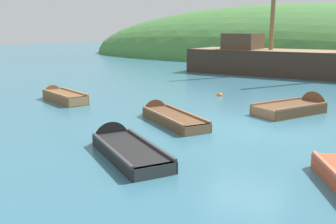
{
  "coord_description": "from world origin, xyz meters",
  "views": [
    {
      "loc": [
        3.37,
        -11.46,
        3.04
      ],
      "look_at": [
        -2.73,
        -0.33,
        0.27
      ],
      "focal_mm": 40.56,
      "sensor_mm": 36.0,
      "label": 1
    }
  ],
  "objects_px": {
    "sailing_ship": "(302,67)",
    "rowboat_outer_right": "(122,148)",
    "rowboat_portside": "(61,97)",
    "rowboat_center": "(300,109)",
    "buoy_orange": "(220,96)",
    "rowboat_outer_left": "(166,117)"
  },
  "relations": [
    {
      "from": "rowboat_outer_right",
      "to": "buoy_orange",
      "type": "bearing_deg",
      "value": -50.3
    },
    {
      "from": "rowboat_portside",
      "to": "buoy_orange",
      "type": "height_order",
      "value": "rowboat_portside"
    },
    {
      "from": "sailing_ship",
      "to": "rowboat_portside",
      "type": "height_order",
      "value": "sailing_ship"
    },
    {
      "from": "rowboat_center",
      "to": "sailing_ship",
      "type": "bearing_deg",
      "value": 39.01
    },
    {
      "from": "rowboat_outer_left",
      "to": "rowboat_outer_right",
      "type": "xyz_separation_m",
      "value": [
        0.66,
        -3.53,
        -0.01
      ]
    },
    {
      "from": "rowboat_outer_left",
      "to": "rowboat_outer_right",
      "type": "distance_m",
      "value": 3.59
    },
    {
      "from": "rowboat_outer_left",
      "to": "rowboat_outer_right",
      "type": "height_order",
      "value": "rowboat_outer_right"
    },
    {
      "from": "rowboat_outer_right",
      "to": "buoy_orange",
      "type": "xyz_separation_m",
      "value": [
        -0.78,
        8.94,
        -0.08
      ]
    },
    {
      "from": "rowboat_portside",
      "to": "rowboat_outer_right",
      "type": "relative_size",
      "value": 0.96
    },
    {
      "from": "rowboat_portside",
      "to": "rowboat_outer_left",
      "type": "height_order",
      "value": "rowboat_portside"
    },
    {
      "from": "rowboat_portside",
      "to": "rowboat_center",
      "type": "distance_m",
      "value": 9.96
    },
    {
      "from": "sailing_ship",
      "to": "rowboat_portside",
      "type": "relative_size",
      "value": 5.4
    },
    {
      "from": "rowboat_portside",
      "to": "rowboat_outer_left",
      "type": "bearing_deg",
      "value": -167.51
    },
    {
      "from": "buoy_orange",
      "to": "rowboat_portside",
      "type": "bearing_deg",
      "value": -142.4
    },
    {
      "from": "sailing_ship",
      "to": "buoy_orange",
      "type": "height_order",
      "value": "sailing_ship"
    },
    {
      "from": "rowboat_outer_left",
      "to": "rowboat_center",
      "type": "height_order",
      "value": "rowboat_center"
    },
    {
      "from": "rowboat_portside",
      "to": "rowboat_outer_right",
      "type": "height_order",
      "value": "rowboat_outer_right"
    },
    {
      "from": "sailing_ship",
      "to": "rowboat_outer_right",
      "type": "distance_m",
      "value": 18.86
    },
    {
      "from": "rowboat_outer_left",
      "to": "buoy_orange",
      "type": "height_order",
      "value": "rowboat_outer_left"
    },
    {
      "from": "rowboat_portside",
      "to": "rowboat_outer_left",
      "type": "xyz_separation_m",
      "value": [
        5.84,
        -1.0,
        -0.05
      ]
    },
    {
      "from": "sailing_ship",
      "to": "rowboat_outer_left",
      "type": "bearing_deg",
      "value": -93.61
    },
    {
      "from": "sailing_ship",
      "to": "buoy_orange",
      "type": "xyz_separation_m",
      "value": [
        -1.99,
        -9.88,
        -0.6
      ]
    }
  ]
}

